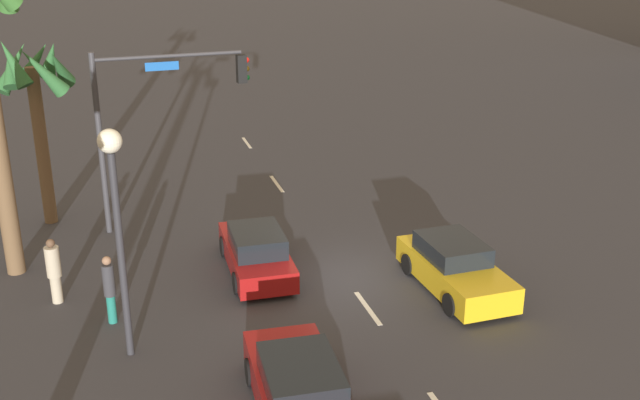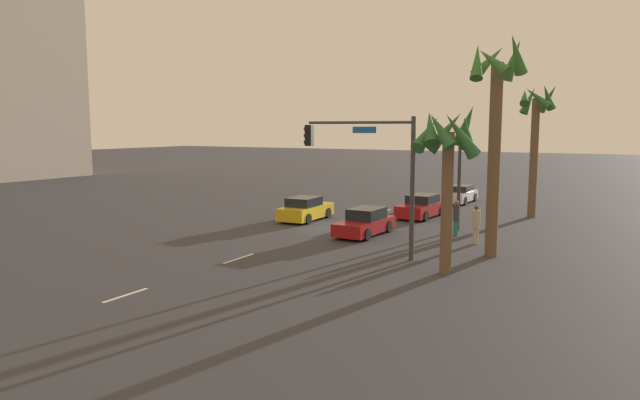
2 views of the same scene
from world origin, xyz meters
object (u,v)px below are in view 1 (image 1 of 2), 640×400
(streetlamp, at_px, (116,200))
(pedestrian_1, at_px, (109,287))
(car_3, at_px, (455,267))
(pedestrian_0, at_px, (54,269))
(car_1, at_px, (256,252))
(traffic_signal, at_px, (152,109))
(palm_tree_0, at_px, (35,86))
(car_2, at_px, (299,390))

(streetlamp, bearing_deg, pedestrian_1, 12.01)
(car_3, xyz_separation_m, pedestrian_0, (2.33, 11.02, 0.34))
(car_1, relative_size, pedestrian_1, 2.29)
(car_1, xyz_separation_m, pedestrian_0, (-0.38, 5.77, 0.36))
(streetlamp, bearing_deg, car_3, -83.73)
(car_1, xyz_separation_m, pedestrian_1, (-1.99, 4.32, 0.39))
(car_1, distance_m, pedestrian_1, 4.78)
(car_1, distance_m, pedestrian_0, 5.79)
(traffic_signal, xyz_separation_m, pedestrian_1, (-6.62, 1.85, -3.15))
(traffic_signal, height_order, palm_tree_0, palm_tree_0)
(car_2, height_order, car_3, car_3)
(car_2, xyz_separation_m, car_3, (4.61, -5.85, 0.00))
(car_3, distance_m, palm_tree_0, 14.98)
(car_1, bearing_deg, car_3, -117.33)
(car_1, bearing_deg, streetlamp, 133.32)
(streetlamp, relative_size, pedestrian_1, 2.99)
(car_2, xyz_separation_m, palm_tree_0, (13.35, 5.55, 4.23))
(car_2, relative_size, traffic_signal, 0.74)
(pedestrian_1, bearing_deg, palm_tree_0, 12.81)
(car_3, bearing_deg, streetlamp, 96.27)
(car_3, xyz_separation_m, palm_tree_0, (8.75, 11.40, 4.23))
(car_1, height_order, pedestrian_0, pedestrian_0)
(traffic_signal, bearing_deg, car_3, -133.52)
(car_3, bearing_deg, pedestrian_1, 85.68)
(car_3, relative_size, palm_tree_0, 0.67)
(car_1, height_order, palm_tree_0, palm_tree_0)
(car_2, bearing_deg, streetlamp, 43.06)
(traffic_signal, distance_m, pedestrian_0, 6.79)
(streetlamp, height_order, pedestrian_1, streetlamp)
(car_1, distance_m, car_2, 7.35)
(pedestrian_1, bearing_deg, car_2, -145.02)
(streetlamp, xyz_separation_m, pedestrian_1, (1.74, 0.37, -3.01))
(car_3, distance_m, pedestrian_0, 11.27)
(streetlamp, bearing_deg, car_1, -46.68)
(traffic_signal, relative_size, palm_tree_0, 0.93)
(car_3, xyz_separation_m, streetlamp, (-1.01, 9.21, 3.38))
(car_3, bearing_deg, car_1, 62.67)
(pedestrian_0, relative_size, palm_tree_0, 0.29)
(car_1, relative_size, car_2, 0.97)
(car_2, distance_m, traffic_signal, 12.60)
(car_2, relative_size, pedestrian_0, 2.38)
(car_1, height_order, pedestrian_1, pedestrian_1)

